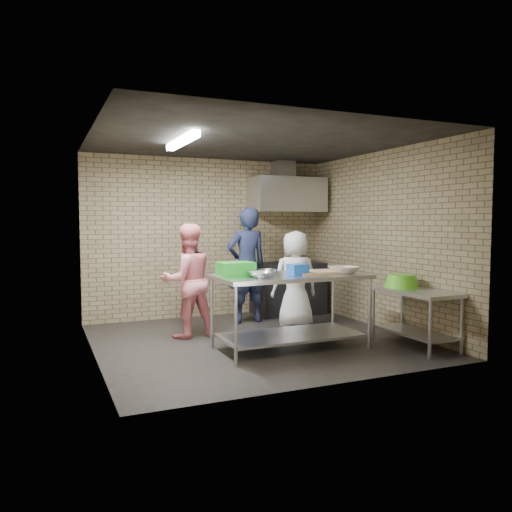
{
  "coord_description": "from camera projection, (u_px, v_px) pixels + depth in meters",
  "views": [
    {
      "loc": [
        -2.68,
        -6.19,
        1.64
      ],
      "look_at": [
        0.1,
        0.2,
        1.15
      ],
      "focal_mm": 35.08,
      "sensor_mm": 36.0,
      "label": 1
    }
  ],
  "objects": [
    {
      "name": "floor",
      "position": [
        255.0,
        341.0,
        6.85
      ],
      "size": [
        4.2,
        4.2,
        0.0
      ],
      "primitive_type": "plane",
      "color": "black",
      "rests_on": "ground"
    },
    {
      "name": "ceiling",
      "position": [
        255.0,
        141.0,
        6.66
      ],
      "size": [
        4.2,
        4.2,
        0.0
      ],
      "primitive_type": "plane",
      "rotation": [
        3.14,
        0.0,
        0.0
      ],
      "color": "black",
      "rests_on": "ground"
    },
    {
      "name": "back_wall",
      "position": [
        209.0,
        238.0,
        8.58
      ],
      "size": [
        4.2,
        0.06,
        2.7
      ],
      "primitive_type": "cube",
      "color": "#96855E",
      "rests_on": "ground"
    },
    {
      "name": "front_wall",
      "position": [
        336.0,
        250.0,
        4.92
      ],
      "size": [
        4.2,
        0.06,
        2.7
      ],
      "primitive_type": "cube",
      "color": "#96855E",
      "rests_on": "ground"
    },
    {
      "name": "left_wall",
      "position": [
        93.0,
        245.0,
        5.92
      ],
      "size": [
        0.06,
        4.0,
        2.7
      ],
      "primitive_type": "cube",
      "color": "#96855E",
      "rests_on": "ground"
    },
    {
      "name": "right_wall",
      "position": [
        382.0,
        240.0,
        7.59
      ],
      "size": [
        0.06,
        4.0,
        2.7
      ],
      "primitive_type": "cube",
      "color": "#96855E",
      "rests_on": "ground"
    },
    {
      "name": "prep_table",
      "position": [
        290.0,
        312.0,
        6.38
      ],
      "size": [
        1.92,
        0.96,
        0.96
      ],
      "primitive_type": "cube",
      "color": "#B6B9BD",
      "rests_on": "floor"
    },
    {
      "name": "side_counter",
      "position": [
        415.0,
        318.0,
        6.53
      ],
      "size": [
        0.6,
        1.2,
        0.75
      ],
      "primitive_type": "cube",
      "color": "silver",
      "rests_on": "floor"
    },
    {
      "name": "stove",
      "position": [
        288.0,
        288.0,
        8.86
      ],
      "size": [
        1.2,
        0.7,
        0.9
      ],
      "primitive_type": "cube",
      "color": "black",
      "rests_on": "floor"
    },
    {
      "name": "range_hood",
      "position": [
        287.0,
        195.0,
        8.79
      ],
      "size": [
        1.3,
        0.6,
        0.6
      ],
      "primitive_type": "cube",
      "color": "silver",
      "rests_on": "back_wall"
    },
    {
      "name": "hood_duct",
      "position": [
        283.0,
        170.0,
        8.9
      ],
      "size": [
        0.35,
        0.3,
        0.3
      ],
      "primitive_type": "cube",
      "color": "#A5A8AD",
      "rests_on": "back_wall"
    },
    {
      "name": "wall_shelf",
      "position": [
        297.0,
        206.0,
        9.1
      ],
      "size": [
        0.8,
        0.2,
        0.04
      ],
      "primitive_type": "cube",
      "color": "#3F2B19",
      "rests_on": "back_wall"
    },
    {
      "name": "fluorescent_fixture",
      "position": [
        182.0,
        141.0,
        6.26
      ],
      "size": [
        0.1,
        1.25,
        0.08
      ],
      "primitive_type": "cube",
      "color": "white",
      "rests_on": "ceiling"
    },
    {
      "name": "green_crate",
      "position": [
        236.0,
        269.0,
        6.17
      ],
      "size": [
        0.43,
        0.32,
        0.17
      ],
      "primitive_type": "cube",
      "color": "green",
      "rests_on": "prep_table"
    },
    {
      "name": "blue_tub",
      "position": [
        298.0,
        270.0,
        6.27
      ],
      "size": [
        0.21,
        0.21,
        0.14
      ],
      "primitive_type": "cube",
      "color": "#1850B5",
      "rests_on": "prep_table"
    },
    {
      "name": "cutting_board",
      "position": [
        315.0,
        272.0,
        6.46
      ],
      "size": [
        0.59,
        0.45,
        0.03
      ],
      "primitive_type": "cube",
      "color": "tan",
      "rests_on": "prep_table"
    },
    {
      "name": "mixing_bowl_a",
      "position": [
        261.0,
        275.0,
        5.96
      ],
      "size": [
        0.31,
        0.31,
        0.07
      ],
      "primitive_type": "imported",
      "rotation": [
        0.0,
        0.0,
        0.02
      ],
      "color": "silver",
      "rests_on": "prep_table"
    },
    {
      "name": "mixing_bowl_b",
      "position": [
        267.0,
        272.0,
        6.27
      ],
      "size": [
        0.23,
        0.23,
        0.07
      ],
      "primitive_type": "imported",
      "rotation": [
        0.0,
        0.0,
        0.02
      ],
      "color": "#B0B3B7",
      "rests_on": "prep_table"
    },
    {
      "name": "ceramic_bowl",
      "position": [
        344.0,
        270.0,
        6.48
      ],
      "size": [
        0.38,
        0.38,
        0.09
      ],
      "primitive_type": "imported",
      "rotation": [
        0.0,
        0.0,
        0.02
      ],
      "color": "#C0B19A",
      "rests_on": "prep_table"
    },
    {
      "name": "green_basin",
      "position": [
        402.0,
        281.0,
        6.72
      ],
      "size": [
        0.46,
        0.46,
        0.17
      ],
      "primitive_type": null,
      "color": "#59C626",
      "rests_on": "side_counter"
    },
    {
      "name": "bottle_red",
      "position": [
        285.0,
        199.0,
        8.99
      ],
      "size": [
        0.07,
        0.07,
        0.18
      ],
      "primitive_type": "cylinder",
      "color": "#B22619",
      "rests_on": "wall_shelf"
    },
    {
      "name": "bottle_green",
      "position": [
        304.0,
        200.0,
        9.15
      ],
      "size": [
        0.06,
        0.06,
        0.15
      ],
      "primitive_type": "cylinder",
      "color": "green",
      "rests_on": "wall_shelf"
    },
    {
      "name": "man_navy",
      "position": [
        247.0,
        265.0,
        8.03
      ],
      "size": [
        0.7,
        0.48,
        1.85
      ],
      "primitive_type": "imported",
      "rotation": [
        0.0,
        0.0,
        3.19
      ],
      "color": "#141732",
      "rests_on": "floor"
    },
    {
      "name": "woman_pink",
      "position": [
        188.0,
        281.0,
        7.03
      ],
      "size": [
        0.84,
        0.69,
        1.6
      ],
      "primitive_type": "imported",
      "rotation": [
        0.0,
        0.0,
        3.25
      ],
      "color": "pink",
      "rests_on": "floor"
    },
    {
      "name": "woman_white",
      "position": [
        295.0,
        279.0,
        7.69
      ],
      "size": [
        0.78,
        0.55,
        1.49
      ],
      "primitive_type": "imported",
      "rotation": [
        0.0,
        0.0,
        3.03
      ],
      "color": "white",
      "rests_on": "floor"
    }
  ]
}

